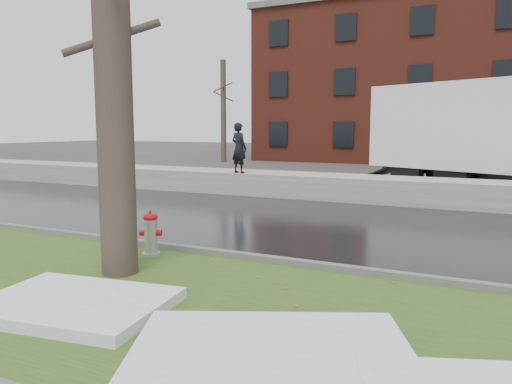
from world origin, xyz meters
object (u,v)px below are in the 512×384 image
at_px(fire_hydrant, 151,232).
at_px(worker, 239,148).
at_px(tree, 112,43).
at_px(box_truck, 496,135).

relative_size(fire_hydrant, worker, 0.48).
xyz_separation_m(tree, box_truck, (4.94, 12.62, -1.45)).
height_order(tree, worker, tree).
bearing_deg(tree, box_truck, 68.63).
height_order(box_truck, worker, box_truck).
bearing_deg(worker, fire_hydrant, 123.42).
xyz_separation_m(box_truck, worker, (-7.49, -3.98, -0.41)).
distance_m(fire_hydrant, box_truck, 12.78).
distance_m(fire_hydrant, tree, 3.15).
bearing_deg(tree, worker, 106.45).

